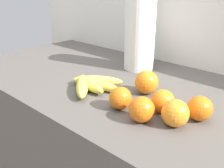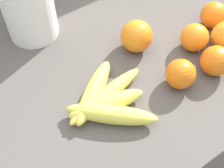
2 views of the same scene
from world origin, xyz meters
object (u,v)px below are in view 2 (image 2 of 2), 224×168
(banana_bunch, at_px, (105,102))
(orange_front, at_px, (195,38))
(orange_back_right, at_px, (214,15))
(orange_right, at_px, (136,36))
(orange_center, at_px, (181,74))
(orange_far_right, at_px, (216,60))

(banana_bunch, distance_m, orange_front, 0.27)
(banana_bunch, bearing_deg, orange_back_right, 8.14)
(banana_bunch, xyz_separation_m, orange_right, (0.15, 0.10, 0.02))
(orange_right, bearing_deg, orange_center, -85.20)
(orange_front, relative_size, orange_back_right, 1.00)
(banana_bunch, height_order, orange_back_right, orange_back_right)
(orange_front, relative_size, orange_right, 0.87)
(orange_front, bearing_deg, banana_bunch, -175.39)
(orange_front, distance_m, orange_right, 0.14)
(orange_right, bearing_deg, orange_front, -34.64)
(orange_center, relative_size, orange_far_right, 0.97)
(orange_right, height_order, orange_back_right, orange_right)
(banana_bunch, relative_size, orange_center, 3.22)
(banana_bunch, xyz_separation_m, orange_back_right, (0.36, 0.05, 0.01))
(orange_back_right, bearing_deg, orange_far_right, -133.48)
(orange_far_right, bearing_deg, orange_front, 82.59)
(orange_front, bearing_deg, orange_far_right, -97.41)
(orange_far_right, bearing_deg, orange_center, 169.34)
(orange_center, height_order, orange_front, same)
(orange_far_right, xyz_separation_m, orange_front, (0.01, 0.08, -0.00))
(orange_center, distance_m, orange_far_right, 0.09)
(orange_center, bearing_deg, orange_right, 94.80)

